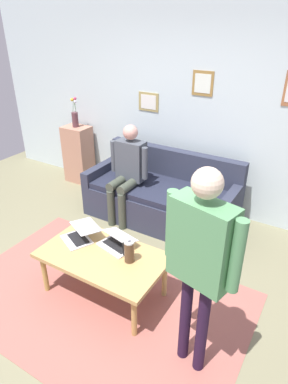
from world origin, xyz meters
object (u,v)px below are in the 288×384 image
Objects in this scene: laptop_left at (80,235)px; laptop_center at (117,243)px; couch at (162,197)px; person_seated at (128,168)px; side_shelf at (79,154)px; flower_vase at (75,117)px; coffee_table at (103,258)px; person_standing at (201,253)px; french_press at (129,251)px.

laptop_left is 0.39m from laptop_center.
person_seated is at bearing 29.89° from couch.
couch is 1.53× the size of person_seated.
laptop_center is 2.62m from side_shelf.
flower_vase is 1.51m from person_seated.
person_seated reaches higher than side_shelf.
coffee_table is 0.71× the size of person_standing.
coffee_table is 0.20m from laptop_center.
side_shelf reaches higher than laptop_center.
flower_vase reaches higher than person_seated.
coffee_table is at bearing -13.59° from person_standing.
french_press reaches higher than laptop_left.
person_seated is (0.86, -1.27, 0.14)m from french_press.
couch is 1.60m from french_press.
person_standing is at bearing 158.55° from french_press.
laptop_center is 1.33m from person_seated.
coffee_table is at bearing 166.55° from laptop_left.
laptop_left is at bearing -2.84° from french_press.
laptop_center is (-0.04, -0.18, 0.09)m from coffee_table.
french_press is at bearing 123.91° from person_seated.
french_press is 2.88m from side_shelf.
laptop_left is at bearing 84.27° from couch.
person_seated reaches higher than french_press.
person_standing reaches higher than couch.
laptop_left is at bearing -13.45° from coffee_table.
side_shelf is 0.55× the size of person_standing.
person_seated is (0.63, -1.15, 0.21)m from laptop_center.
coffee_table is 0.36m from laptop_left.
side_shelf reaches higher than french_press.
couch is 2.12× the size of side_shelf.
person_seated is at bearing -66.10° from coffee_table.
person_seated is at bearing -78.80° from laptop_left.
laptop_left is at bearing 101.20° from person_seated.
french_press is 2.92m from flower_vase.
side_shelf is at bearing -40.99° from laptop_center.
side_shelf reaches higher than laptop_left.
coffee_table is 2.79m from flower_vase.
laptop_center is at bearing -103.41° from coffee_table.
laptop_center is 1.22m from person_standing.
couch is at bearing -80.31° from laptop_center.
flower_vase is (1.98, -1.72, 0.56)m from laptop_center.
person_standing is (-2.98, 2.15, 0.62)m from side_shelf.
flower_vase is at bearing -11.15° from couch.
couch is 0.62m from person_seated.
french_press is (-0.46, 1.50, 0.28)m from couch.
person_standing is at bearing 156.85° from laptop_center.
couch reaches higher than laptop_left.
person_seated reaches higher than coffee_table.
french_press is at bearing 151.40° from laptop_center.
french_press is 0.96m from person_standing.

